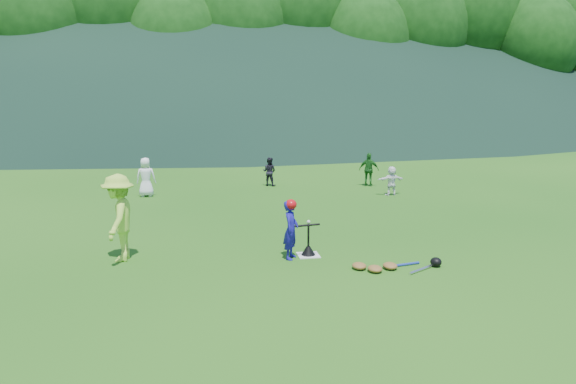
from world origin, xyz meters
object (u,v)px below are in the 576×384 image
at_px(adult_coach, 119,218).
at_px(batting_tee, 308,250).
at_px(equipment_pile, 390,266).
at_px(fielder_d, 391,181).
at_px(batter_child, 291,230).
at_px(fielder_b, 269,172).
at_px(fielder_a, 146,177).
at_px(fielder_c, 369,170).
at_px(home_plate, 308,255).

xyz_separation_m(adult_coach, batting_tee, (3.87, -0.37, -0.77)).
bearing_deg(equipment_pile, fielder_d, 69.77).
xyz_separation_m(batter_child, batting_tee, (0.40, 0.13, -0.49)).
relative_size(fielder_b, equipment_pile, 0.57).
bearing_deg(equipment_pile, fielder_b, 96.31).
height_order(fielder_a, batting_tee, fielder_a).
height_order(batter_child, equipment_pile, batter_child).
distance_m(fielder_d, batting_tee, 7.23).
xyz_separation_m(fielder_b, fielder_d, (3.68, -2.40, -0.03)).
height_order(fielder_b, fielder_c, fielder_c).
distance_m(fielder_a, fielder_b, 4.37).
height_order(adult_coach, batting_tee, adult_coach).
xyz_separation_m(batter_child, adult_coach, (-3.47, 0.50, 0.28)).
bearing_deg(fielder_c, fielder_b, 15.02).
distance_m(adult_coach, fielder_a, 6.81).
xyz_separation_m(adult_coach, fielder_a, (0.04, 6.80, -0.27)).
relative_size(fielder_d, equipment_pile, 0.53).
relative_size(fielder_c, fielder_d, 1.24).
xyz_separation_m(adult_coach, fielder_b, (4.23, 8.02, -0.39)).
distance_m(fielder_d, equipment_pile, 7.61).
relative_size(fielder_a, fielder_b, 1.24).
xyz_separation_m(fielder_c, batting_tee, (-3.83, -7.71, -0.46)).
bearing_deg(fielder_b, equipment_pile, 125.67).
xyz_separation_m(home_plate, adult_coach, (-3.87, 0.37, 0.89)).
relative_size(fielder_d, batting_tee, 1.41).
distance_m(fielder_a, fielder_d, 7.96).
bearing_deg(fielder_b, batter_child, 114.31).
height_order(home_plate, adult_coach, adult_coach).
bearing_deg(batting_tee, fielder_c, 63.58).
height_order(batter_child, adult_coach, adult_coach).
bearing_deg(home_plate, fielder_a, 118.15).
bearing_deg(home_plate, batting_tee, 0.00).
xyz_separation_m(home_plate, fielder_d, (4.04, 5.99, 0.47)).
height_order(home_plate, batting_tee, batting_tee).
bearing_deg(batter_child, fielder_d, -10.82).
relative_size(fielder_b, fielder_c, 0.86).
height_order(fielder_a, fielder_c, fielder_a).
height_order(batter_child, fielder_b, batter_child).
xyz_separation_m(fielder_b, batting_tee, (-0.35, -8.39, -0.38)).
distance_m(home_plate, batting_tee, 0.12).
height_order(adult_coach, fielder_c, adult_coach).
relative_size(fielder_a, batting_tee, 1.86).
xyz_separation_m(batter_child, fielder_b, (0.75, 8.52, -0.11)).
xyz_separation_m(adult_coach, equipment_pile, (5.28, -1.51, -0.83)).
distance_m(home_plate, adult_coach, 3.99).
bearing_deg(fielder_a, batting_tee, 120.96).
height_order(batter_child, batting_tee, batter_child).
xyz_separation_m(adult_coach, fielder_d, (7.91, 5.62, -0.42)).
relative_size(fielder_b, fielder_d, 1.07).
bearing_deg(batter_child, home_plate, -46.59).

